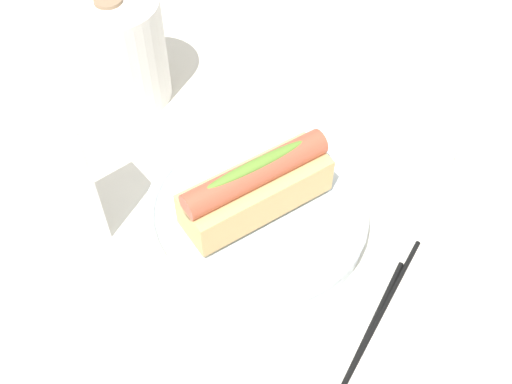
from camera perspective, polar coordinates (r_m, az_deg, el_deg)
name	(u,v)px	position (r m, az deg, el deg)	size (l,w,h in m)	color
ground_plane	(227,226)	(0.64, -2.68, -3.15)	(2.40, 2.40, 0.00)	silver
serving_bowl	(256,214)	(0.62, 0.00, -2.07)	(0.23, 0.23, 0.03)	silver
hotdog_front	(256,187)	(0.59, 0.00, 0.49)	(0.15, 0.05, 0.06)	#DBB270
water_glass	(423,149)	(0.67, 15.16, 3.86)	(0.07, 0.07, 0.09)	white
paper_towel_roll	(119,51)	(0.75, -12.59, 12.62)	(0.11, 0.11, 0.13)	white
napkin_box	(31,206)	(0.59, -20.08, -1.20)	(0.11, 0.04, 0.15)	white
chopstick_near	(374,327)	(0.58, 10.86, -12.15)	(0.01, 0.01, 0.22)	black
chopstick_far	(358,355)	(0.57, 9.40, -14.65)	(0.01, 0.01, 0.22)	black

